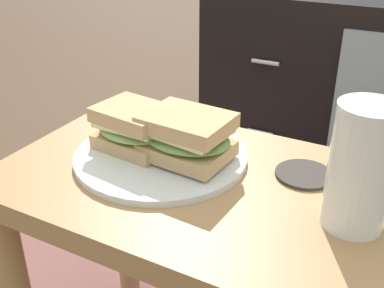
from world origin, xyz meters
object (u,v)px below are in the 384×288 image
sandwich_front (135,128)px  beer_glass (360,171)px  coaster (304,174)px  plate (161,156)px  sandwich_back (187,136)px  tv_cabinet (369,91)px

sandwich_front → beer_glass: 0.33m
beer_glass → coaster: 0.13m
plate → coaster: plate is taller
plate → coaster: 0.21m
sandwich_back → coaster: 0.18m
tv_cabinet → plate: bearing=-101.0°
sandwich_front → tv_cabinet: bearing=76.4°
tv_cabinet → sandwich_front: (-0.22, -0.93, 0.21)m
beer_glass → coaster: (-0.08, 0.08, -0.07)m
sandwich_back → sandwich_front: bearing=-177.7°
coaster → sandwich_front: bearing=-167.8°
sandwich_front → sandwich_back: 0.09m
tv_cabinet → sandwich_front: bearing=-103.6°
plate → beer_glass: size_ratio=1.69×
tv_cabinet → sandwich_back: 0.96m
plate → tv_cabinet: bearing=79.0°
sandwich_front → coaster: 0.26m
sandwich_front → sandwich_back: sandwich_back is taller
plate → sandwich_back: sandwich_back is taller
tv_cabinet → sandwich_back: size_ratio=6.91×
tv_cabinet → beer_glass: size_ratio=6.21×
sandwich_front → coaster: size_ratio=1.56×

